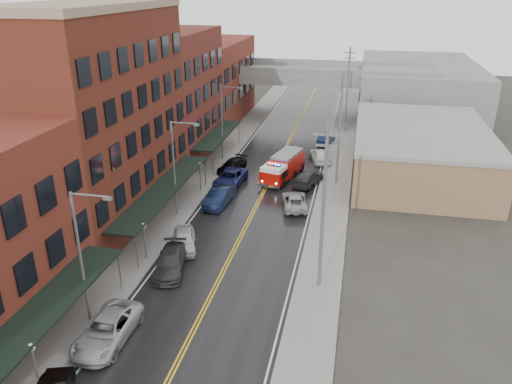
{
  "coord_description": "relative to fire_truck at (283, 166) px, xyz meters",
  "views": [
    {
      "loc": [
        9.02,
        -15.5,
        20.11
      ],
      "look_at": [
        0.7,
        24.04,
        3.0
      ],
      "focal_mm": 35.0,
      "sensor_mm": 36.0,
      "label": 1
    }
  ],
  "objects": [
    {
      "name": "street_lamp_2",
      "position": [
        -7.9,
        4.73,
        3.72
      ],
      "size": [
        2.64,
        0.22,
        9.0
      ],
      "color": "#59595B",
      "rests_on": "ground"
    },
    {
      "name": "brick_building_b",
      "position": [
        -14.66,
        -12.27,
        7.54
      ],
      "size": [
        9.0,
        20.0,
        18.0
      ],
      "primitive_type": "cube",
      "color": "#5D2718",
      "rests_on": "ground"
    },
    {
      "name": "sidewalk_left",
      "position": [
        -8.66,
        -5.27,
        -1.39
      ],
      "size": [
        3.0,
        160.0,
        0.15
      ],
      "primitive_type": "cube",
      "color": "slate",
      "rests_on": "ground"
    },
    {
      "name": "right_far_block",
      "position": [
        16.64,
        34.73,
        2.54
      ],
      "size": [
        18.0,
        30.0,
        8.0
      ],
      "primitive_type": "cube",
      "color": "slate",
      "rests_on": "ground"
    },
    {
      "name": "parked_car_right_2",
      "position": [
        3.47,
        6.53,
        -0.64
      ],
      "size": [
        3.25,
        5.15,
        1.63
      ],
      "primitive_type": "imported",
      "rotation": [
        0.0,
        0.0,
        3.44
      ],
      "color": "white",
      "rests_on": "ground"
    },
    {
      "name": "parked_car_right_3",
      "position": [
        3.64,
        13.8,
        -0.77
      ],
      "size": [
        2.26,
        4.42,
        1.39
      ],
      "primitive_type": "imported",
      "rotation": [
        0.0,
        0.0,
        2.95
      ],
      "color": "black",
      "rests_on": "ground"
    },
    {
      "name": "parked_car_left_7",
      "position": [
        -6.04,
        1.15,
        -0.78
      ],
      "size": [
        3.09,
        5.05,
        1.37
      ],
      "primitive_type": "imported",
      "rotation": [
        0.0,
        0.0,
        -0.27
      ],
      "color": "black",
      "rests_on": "ground"
    },
    {
      "name": "globe_lamp_0",
      "position": [
        -7.76,
        -33.27,
        0.85
      ],
      "size": [
        0.44,
        0.44,
        3.12
      ],
      "color": "#59595B",
      "rests_on": "ground"
    },
    {
      "name": "parked_car_left_3",
      "position": [
        -5.22,
        -20.5,
        -0.71
      ],
      "size": [
        3.12,
        5.48,
        1.5
      ],
      "primitive_type": "imported",
      "rotation": [
        0.0,
        0.0,
        0.21
      ],
      "color": "#2A2A2C",
      "rests_on": "ground"
    },
    {
      "name": "parked_car_right_0",
      "position": [
        2.29,
        -7.2,
        -0.78
      ],
      "size": [
        3.27,
        5.29,
        1.37
      ],
      "primitive_type": "imported",
      "rotation": [
        0.0,
        0.0,
        3.36
      ],
      "color": "#93969A",
      "rests_on": "ground"
    },
    {
      "name": "parked_car_left_6",
      "position": [
        -5.2,
        -2.93,
        -0.68
      ],
      "size": [
        2.98,
        5.8,
        1.57
      ],
      "primitive_type": "imported",
      "rotation": [
        0.0,
        0.0,
        -0.07
      ],
      "color": "#161A53",
      "rests_on": "ground"
    },
    {
      "name": "street_lamp_1",
      "position": [
        -7.9,
        -11.27,
        3.72
      ],
      "size": [
        2.64,
        0.22,
        9.0
      ],
      "color": "#59595B",
      "rests_on": "ground"
    },
    {
      "name": "globe_lamp_1",
      "position": [
        -7.76,
        -19.27,
        0.85
      ],
      "size": [
        0.44,
        0.44,
        3.12
      ],
      "color": "#59595B",
      "rests_on": "ground"
    },
    {
      "name": "brick_building_c",
      "position": [
        -14.66,
        5.23,
        6.04
      ],
      "size": [
        9.0,
        15.0,
        15.0
      ],
      "primitive_type": "cube",
      "color": "#5B261B",
      "rests_on": "ground"
    },
    {
      "name": "fire_truck",
      "position": [
        0.0,
        0.0,
        0.0
      ],
      "size": [
        4.3,
        7.74,
        2.7
      ],
      "rotation": [
        0.0,
        0.0,
        -0.24
      ],
      "color": "#A30E07",
      "rests_on": "ground"
    },
    {
      "name": "tan_building",
      "position": [
        14.64,
        4.73,
        1.04
      ],
      "size": [
        14.0,
        22.0,
        5.0
      ],
      "primitive_type": "cube",
      "color": "olive",
      "rests_on": "ground"
    },
    {
      "name": "street_lamp_0",
      "position": [
        -7.9,
        -27.27,
        3.72
      ],
      "size": [
        2.64,
        0.22,
        9.0
      ],
      "color": "#59595B",
      "rests_on": "ground"
    },
    {
      "name": "road",
      "position": [
        -1.36,
        -5.27,
        -1.45
      ],
      "size": [
        11.0,
        160.0,
        0.02
      ],
      "primitive_type": "cube",
      "color": "black",
      "rests_on": "ground"
    },
    {
      "name": "overpass",
      "position": [
        -1.36,
        26.73,
        4.52
      ],
      "size": [
        40.0,
        10.0,
        7.5
      ],
      "color": "slate",
      "rests_on": "ground"
    },
    {
      "name": "globe_lamp_2",
      "position": [
        -7.76,
        -5.27,
        0.85
      ],
      "size": [
        0.44,
        0.44,
        3.12
      ],
      "color": "#59595B",
      "rests_on": "ground"
    },
    {
      "name": "parked_car_left_4",
      "position": [
        -5.4,
        -17.0,
        -0.7
      ],
      "size": [
        3.21,
        4.83,
        1.53
      ],
      "primitive_type": "imported",
      "rotation": [
        0.0,
        0.0,
        0.34
      ],
      "color": "#BCBCBC",
      "rests_on": "ground"
    },
    {
      "name": "parked_car_left_2",
      "position": [
        -6.11,
        -28.77,
        -0.68
      ],
      "size": [
        2.62,
        5.65,
        1.57
      ],
      "primitive_type": "imported",
      "rotation": [
        0.0,
        0.0,
        -0.0
      ],
      "color": "#A4A8AC",
      "rests_on": "ground"
    },
    {
      "name": "parked_car_left_5",
      "position": [
        -4.96,
        -8.07,
        -0.63
      ],
      "size": [
        2.21,
        5.18,
        1.66
      ],
      "primitive_type": "imported",
      "rotation": [
        0.0,
        0.0,
        -0.09
      ],
      "color": "black",
      "rests_on": "ground"
    },
    {
      "name": "awning_2",
      "position": [
        -8.85,
        5.23,
        1.52
      ],
      "size": [
        2.6,
        13.0,
        3.09
      ],
      "color": "black",
      "rests_on": "ground"
    },
    {
      "name": "curb_right",
      "position": [
        4.29,
        -5.27,
        -1.39
      ],
      "size": [
        0.3,
        160.0,
        0.15
      ],
      "primitive_type": "cube",
      "color": "gray",
      "rests_on": "ground"
    },
    {
      "name": "brick_building_far",
      "position": [
        -14.66,
        22.73,
        4.54
      ],
      "size": [
        9.0,
        20.0,
        12.0
      ],
      "primitive_type": "cube",
      "color": "brown",
      "rests_on": "ground"
    },
    {
      "name": "parked_car_right_1",
      "position": [
        2.95,
        -1.07,
        -0.74
      ],
      "size": [
        3.48,
        5.37,
        1.45
      ],
      "primitive_type": "imported",
      "rotation": [
        0.0,
        0.0,
        2.83
      ],
      "color": "#29292C",
      "rests_on": "ground"
    },
    {
      "name": "curb_left",
      "position": [
        -7.01,
        -5.27,
        -1.39
      ],
      "size": [
        0.3,
        160.0,
        0.15
      ],
      "primitive_type": "cube",
      "color": "gray",
      "rests_on": "ground"
    },
    {
      "name": "awning_1",
      "position": [
        -8.85,
        -12.27,
        1.53
      ],
      "size": [
        2.6,
        18.0,
        3.09
      ],
      "color": "black",
      "rests_on": "ground"
    },
    {
      "name": "utility_pole_1",
      "position": [
        5.84,
        -0.27,
        4.84
      ],
      "size": [
        1.8,
        0.24,
        12.0
      ],
      "color": "#59595B",
      "rests_on": "ground"
    },
    {
      "name": "utility_pole_2",
      "position": [
        5.84,
        19.73,
        4.84
      ],
      "size": [
        1.8,
        0.24,
        12.0
      ],
      "color": "#59595B",
      "rests_on": "ground"
    },
    {
      "name": "awning_0",
      "position": [
        -8.85,
        -31.27,
        1.53
      ],
      "size": [
        2.6,
        16.0,
        3.09
      ],
      "color": "black",
      "rests_on": "ground"
    },
    {
      "name": "utility_pole_0",
      "position": [
        5.84,
        -20.27,
        4.84
      ],
      "size": [
        1.8,
        0.24,
        12.0
      ],
      "color": "#59595B",
      "rests_on": "ground"
    },
    {
      "name": "sidewalk_right",
      "position": [
        5.94,
        -5.27,
        -1.39
      ],
      "size": [
        3.0,
        160.0,
        0.15
      ],
      "primitive_type": "cube",
      "color": "slate",
      "rests_on": "ground"
    }
  ]
}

